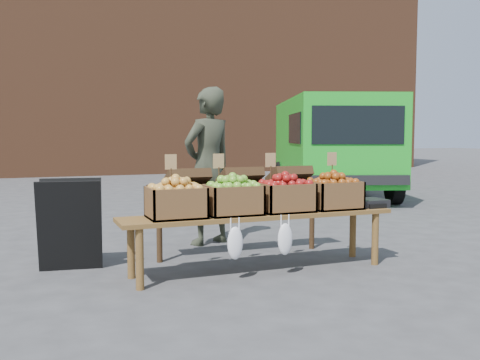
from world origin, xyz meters
name	(u,v)px	position (x,y,z in m)	size (l,w,h in m)	color
ground	(327,258)	(0.00, 0.00, 0.00)	(80.00, 80.00, 0.00)	#434345
brick_building	(111,33)	(0.00, 15.00, 5.00)	(24.00, 4.00, 10.00)	brown
delivery_van	(331,148)	(3.18, 5.12, 1.04)	(2.13, 4.64, 2.08)	green
vendor	(208,166)	(-0.95, 1.19, 0.94)	(0.69, 0.45, 1.89)	#303426
chalkboard_sign	(70,224)	(-2.60, 0.50, 0.45)	(0.60, 0.33, 0.90)	black
back_table	(240,208)	(-0.83, 0.47, 0.52)	(2.10, 0.44, 1.04)	#342212
display_bench	(259,242)	(-0.91, -0.25, 0.28)	(2.70, 0.56, 0.57)	brown
crate_golden_apples	(176,202)	(-1.74, -0.25, 0.71)	(0.50, 0.40, 0.28)	gold
crate_russet_pears	(233,200)	(-1.19, -0.25, 0.71)	(0.50, 0.40, 0.28)	#499112
crate_red_apples	(285,197)	(-0.64, -0.25, 0.71)	(0.50, 0.40, 0.28)	#730300
crate_green_apples	(333,195)	(-0.09, -0.25, 0.71)	(0.50, 0.40, 0.28)	#9A4910
weighing_scale	(368,203)	(0.34, -0.25, 0.61)	(0.34, 0.30, 0.08)	black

